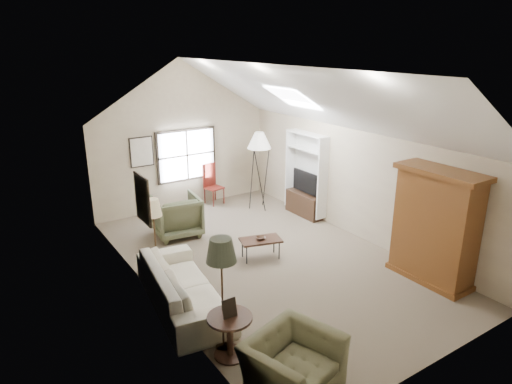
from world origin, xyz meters
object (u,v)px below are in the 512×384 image
armoire (435,226)px  side_chair (214,184)px  armchair_far (177,216)px  side_table (230,336)px  sofa (183,286)px  armchair_near (293,365)px  coffee_table (261,249)px

armoire → side_chair: size_ratio=1.93×
armchair_far → side_table: (-1.18, -4.50, -0.15)m
sofa → side_table: size_ratio=3.99×
armchair_near → sofa: bearing=81.5°
coffee_table → side_chair: (0.82, 3.56, 0.35)m
armchair_far → coffee_table: 2.34m
armoire → side_table: bearing=177.9°
sofa → armchair_far: size_ratio=2.49×
armoire → side_chair: (-1.41, 6.10, -0.53)m
coffee_table → side_chair: 3.67m
sofa → side_chair: side_chair is taller
armchair_near → side_table: (-0.34, 1.04, -0.05)m
armchair_near → side_table: armchair_near is taller
side_chair → armchair_far: bearing=-151.9°
armchair_near → armchair_far: 5.60m
armoire → coffee_table: bearing=131.4°
coffee_table → side_table: (-2.15, -2.38, 0.11)m
coffee_table → armchair_far: bearing=114.4°
armchair_far → coffee_table: armchair_far is taller
sofa → armchair_near: 2.66m
sofa → armoire: bearing=-104.3°
side_table → side_chair: size_ratio=0.58×
armoire → sofa: armoire is taller
armoire → coffee_table: size_ratio=2.58×
coffee_table → side_chair: size_ratio=0.75×
side_table → side_chair: side_chair is taller
coffee_table → side_chair: bearing=77.0°
armoire → armchair_near: 4.19m
sofa → side_table: 1.60m
armoire → armchair_far: 5.68m
armoire → armchair_near: armoire is taller
armchair_far → coffee_table: (0.96, -2.12, -0.26)m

